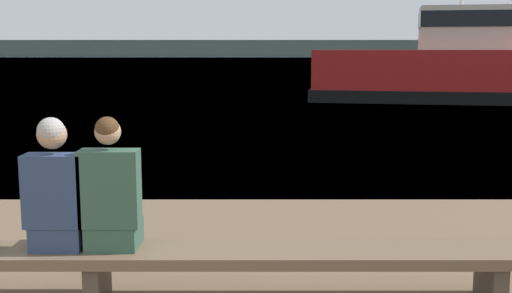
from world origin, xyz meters
The scene contains 6 objects.
water_surface centered at (0.00, 125.96, 0.00)m, with size 240.00×240.00×0.00m, color #426B8E.
far_shoreline centered at (0.00, 179.56, 2.24)m, with size 600.00×12.00×4.49m, color #424738.
bench_main centered at (0.23, 2.50, 0.35)m, with size 6.74×0.52×0.43m.
person_left centered at (-0.06, 2.51, 0.87)m, with size 0.45×0.44×1.03m.
person_right centered at (0.36, 2.51, 0.85)m, with size 0.45×0.43×1.04m.
tugboat_red centered at (9.04, 22.07, 1.14)m, with size 11.13×5.44×5.56m.
Camera 1 is at (1.47, -2.28, 1.96)m, focal length 45.00 mm.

